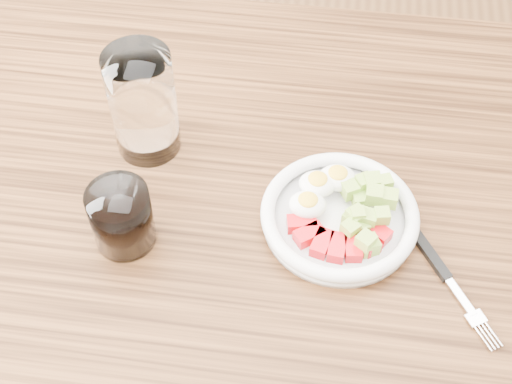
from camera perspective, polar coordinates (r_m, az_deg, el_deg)
dining_table at (r=1.03m, az=0.48°, el=-4.99°), size 1.50×0.90×0.77m
bowl at (r=0.93m, az=6.67°, el=-1.76°), size 0.21×0.21×0.05m
fork at (r=0.92m, az=14.41°, el=-5.78°), size 0.12×0.17×0.01m
water_glass at (r=0.98m, az=-9.03°, el=6.99°), size 0.09×0.09×0.16m
coffee_glass at (r=0.91m, az=-10.70°, el=-2.03°), size 0.08×0.08×0.09m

